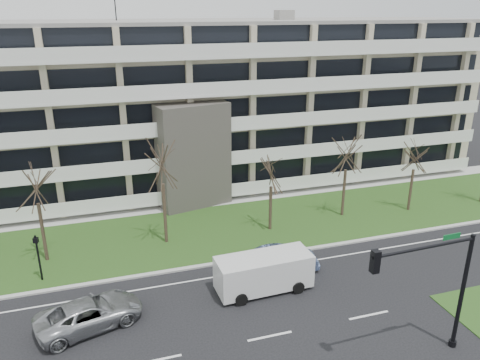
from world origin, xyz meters
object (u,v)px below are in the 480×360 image
object	(u,v)px
blue_sedan	(282,259)
traffic_signal	(434,280)
silver_pickup	(90,314)
white_van	(265,270)
pedestrian_signal	(38,252)

from	to	relation	value
blue_sedan	traffic_signal	distance (m)	10.88
silver_pickup	white_van	size ratio (longest dim) A/B	0.96
blue_sedan	pedestrian_signal	xyz separation A→B (m)	(-15.10, 3.40, 1.25)
traffic_signal	silver_pickup	bearing A→B (deg)	153.50
blue_sedan	white_van	bearing A→B (deg)	142.02
silver_pickup	blue_sedan	bearing A→B (deg)	-95.97
silver_pickup	pedestrian_signal	size ratio (longest dim) A/B	1.78
silver_pickup	pedestrian_signal	distance (m)	6.50
silver_pickup	blue_sedan	size ratio (longest dim) A/B	1.19
blue_sedan	white_van	world-z (taller)	white_van
pedestrian_signal	blue_sedan	bearing A→B (deg)	2.28
silver_pickup	traffic_signal	world-z (taller)	traffic_signal
silver_pickup	traffic_signal	bearing A→B (deg)	-131.31
traffic_signal	pedestrian_signal	xyz separation A→B (m)	(-18.80, 13.00, -2.27)
traffic_signal	white_van	bearing A→B (deg)	123.69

